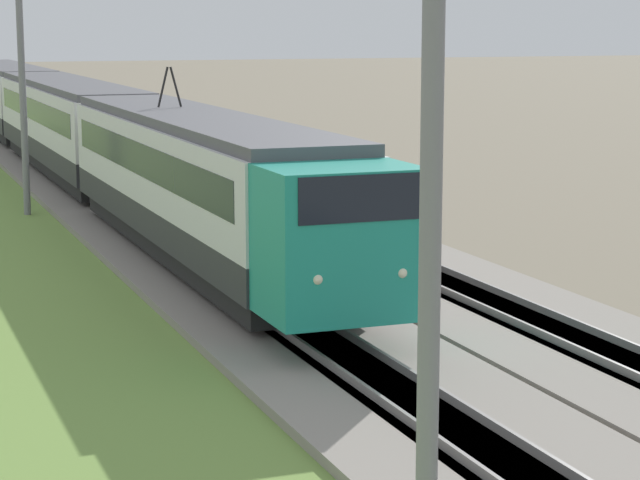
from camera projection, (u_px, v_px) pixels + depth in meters
The scene contains 7 objects.
ballast_main at pixel (52, 165), 53.90m from camera, with size 240.00×4.40×0.30m.
ballast_adjacent at pixel (155, 161), 55.48m from camera, with size 240.00×4.40×0.30m.
track_main at pixel (52, 164), 53.90m from camera, with size 240.00×1.57×0.45m.
track_adjacent at pixel (155, 160), 55.47m from camera, with size 240.00×1.57×0.45m.
passenger_train at pixel (68, 121), 49.25m from camera, with size 60.10×2.89×5.05m.
catenary_mast_near at pixel (436, 231), 11.99m from camera, with size 0.22×2.56×8.20m.
catenary_mast_mid at pixel (24, 79), 39.37m from camera, with size 0.22×2.56×8.62m.
Camera 1 is at (-4.30, 8.06, 6.22)m, focal length 70.00 mm.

